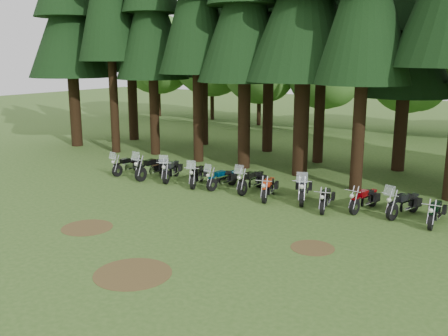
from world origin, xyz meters
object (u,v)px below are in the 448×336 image
at_px(motorcycle_9, 364,200).
at_px(motorcycle_11, 435,213).
at_px(motorcycle_10, 403,204).
at_px(motorcycle_2, 171,170).
at_px(motorcycle_7, 303,189).
at_px(motorcycle_1, 152,168).
at_px(motorcycle_3, 197,175).
at_px(motorcycle_8, 325,200).
at_px(motorcycle_4, 222,179).
at_px(motorcycle_6, 268,188).
at_px(motorcycle_0, 127,166).
at_px(motorcycle_5, 251,181).

distance_m(motorcycle_9, motorcycle_11, 2.68).
relative_size(motorcycle_10, motorcycle_11, 1.07).
xyz_separation_m(motorcycle_2, motorcycle_11, (12.14, -0.11, -0.07)).
height_order(motorcycle_7, motorcycle_10, motorcycle_7).
relative_size(motorcycle_1, motorcycle_3, 1.12).
xyz_separation_m(motorcycle_8, motorcycle_9, (1.33, 0.70, 0.02)).
bearing_deg(motorcycle_4, motorcycle_2, -169.86).
xyz_separation_m(motorcycle_2, motorcycle_8, (8.15, -0.53, -0.08)).
xyz_separation_m(motorcycle_2, motorcycle_9, (9.48, 0.17, -0.06)).
height_order(motorcycle_6, motorcycle_9, motorcycle_6).
relative_size(motorcycle_3, motorcycle_11, 1.07).
distance_m(motorcycle_8, motorcycle_10, 2.91).
height_order(motorcycle_0, motorcycle_7, motorcycle_7).
height_order(motorcycle_8, motorcycle_10, motorcycle_10).
height_order(motorcycle_1, motorcycle_7, motorcycle_1).
height_order(motorcycle_1, motorcycle_2, motorcycle_1).
bearing_deg(motorcycle_11, motorcycle_5, 176.86).
bearing_deg(motorcycle_9, motorcycle_8, -140.78).
xyz_separation_m(motorcycle_5, motorcycle_7, (2.56, -0.14, 0.03)).
relative_size(motorcycle_3, motorcycle_7, 0.93).
xyz_separation_m(motorcycle_7, motorcycle_9, (2.56, 0.06, -0.07)).
relative_size(motorcycle_3, motorcycle_10, 0.99).
height_order(motorcycle_3, motorcycle_7, motorcycle_7).
bearing_deg(motorcycle_11, motorcycle_4, 178.49).
xyz_separation_m(motorcycle_0, motorcycle_3, (4.37, 0.04, 0.03)).
height_order(motorcycle_1, motorcycle_10, motorcycle_1).
bearing_deg(motorcycle_0, motorcycle_11, 3.68).
relative_size(motorcycle_1, motorcycle_11, 1.19).
xyz_separation_m(motorcycle_6, motorcycle_10, (5.44, 0.58, 0.03)).
relative_size(motorcycle_3, motorcycle_9, 1.05).
bearing_deg(motorcycle_8, motorcycle_0, 165.30).
bearing_deg(motorcycle_7, motorcycle_2, 160.65).
relative_size(motorcycle_0, motorcycle_10, 0.95).
relative_size(motorcycle_5, motorcycle_10, 1.04).
distance_m(motorcycle_3, motorcycle_8, 6.51).
distance_m(motorcycle_3, motorcycle_5, 2.73).
bearing_deg(motorcycle_3, motorcycle_6, -23.87).
distance_m(motorcycle_4, motorcycle_5, 1.44).
bearing_deg(motorcycle_8, motorcycle_4, 160.84).
xyz_separation_m(motorcycle_3, motorcycle_11, (10.49, 0.02, -0.05)).
relative_size(motorcycle_5, motorcycle_9, 1.10).
height_order(motorcycle_9, motorcycle_11, motorcycle_9).
xyz_separation_m(motorcycle_2, motorcycle_10, (10.95, 0.25, -0.02)).
height_order(motorcycle_3, motorcycle_11, motorcycle_3).
distance_m(motorcycle_4, motorcycle_10, 8.02).
xyz_separation_m(motorcycle_4, motorcycle_8, (5.22, -0.58, -0.02)).
bearing_deg(motorcycle_4, motorcycle_9, 10.24).
bearing_deg(motorcycle_7, motorcycle_4, 160.58).
bearing_deg(motorcycle_9, motorcycle_7, -167.23).
relative_size(motorcycle_1, motorcycle_9, 1.18).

